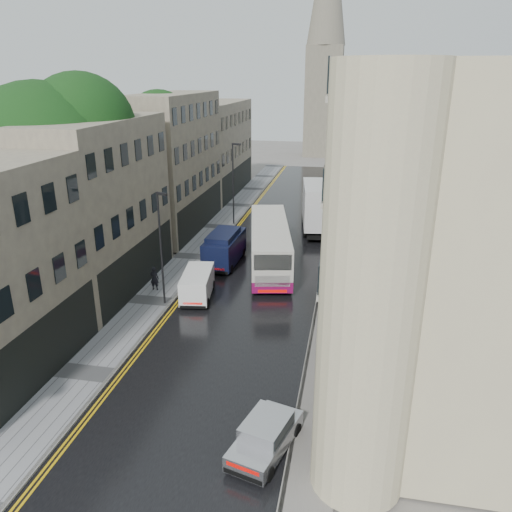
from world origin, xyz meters
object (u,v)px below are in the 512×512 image
(tree_near, at_px, (49,188))
(cream_bus, at_px, (253,261))
(silver_hatchback, at_px, (232,451))
(white_van, at_px, (181,293))
(navy_van, at_px, (205,254))
(pedestrian, at_px, (154,278))
(tree_far, at_px, (138,164))
(white_lorry, at_px, (305,212))
(lamp_post_near, at_px, (161,250))
(lamp_post_far, at_px, (233,184))

(tree_near, relative_size, cream_bus, 1.18)
(silver_hatchback, bearing_deg, white_van, 132.05)
(navy_van, height_order, pedestrian, navy_van)
(silver_hatchback, height_order, white_van, white_van)
(tree_far, relative_size, white_van, 3.11)
(white_van, relative_size, navy_van, 0.76)
(white_lorry, distance_m, lamp_post_near, 17.04)
(silver_hatchback, relative_size, pedestrian, 2.29)
(tree_near, height_order, tree_far, tree_near)
(silver_hatchback, bearing_deg, lamp_post_near, 135.93)
(white_van, height_order, lamp_post_near, lamp_post_near)
(silver_hatchback, bearing_deg, navy_van, 124.82)
(white_van, bearing_deg, tree_near, 164.44)
(tree_near, height_order, cream_bus, tree_near)
(lamp_post_near, bearing_deg, silver_hatchback, -36.95)
(navy_van, height_order, lamp_post_far, lamp_post_far)
(cream_bus, bearing_deg, navy_van, 149.40)
(cream_bus, bearing_deg, tree_far, 130.65)
(tree_far, height_order, silver_hatchback, tree_far)
(cream_bus, bearing_deg, white_lorry, 65.77)
(tree_near, xyz_separation_m, white_van, (8.78, -1.10, -6.02))
(tree_far, relative_size, lamp_post_far, 1.64)
(tree_near, xyz_separation_m, cream_bus, (12.40, 3.56, -5.32))
(tree_near, relative_size, silver_hatchback, 3.72)
(pedestrian, bearing_deg, white_lorry, -120.65)
(white_van, bearing_deg, white_lorry, 60.14)
(lamp_post_far, bearing_deg, tree_near, -102.95)
(navy_van, bearing_deg, lamp_post_far, 95.13)
(tree_near, xyz_separation_m, lamp_post_far, (7.80, 17.03, -3.03))
(navy_van, bearing_deg, tree_near, -148.45)
(lamp_post_near, height_order, lamp_post_far, lamp_post_far)
(white_van, bearing_deg, cream_bus, 43.77)
(tree_far, distance_m, white_lorry, 15.15)
(lamp_post_far, bearing_deg, tree_far, -140.07)
(tree_near, relative_size, white_van, 3.46)
(cream_bus, xyz_separation_m, white_van, (-3.62, -4.66, -0.70))
(pedestrian, relative_size, lamp_post_far, 0.21)
(tree_near, height_order, white_van, tree_near)
(white_van, xyz_separation_m, lamp_post_near, (-1.16, 0.11, 2.74))
(white_lorry, xyz_separation_m, white_van, (-6.08, -15.47, -1.36))
(tree_far, height_order, cream_bus, tree_far)
(white_van, relative_size, lamp_post_far, 0.53)
(silver_hatchback, bearing_deg, tree_far, 134.49)
(silver_hatchback, xyz_separation_m, lamp_post_near, (-7.38, 12.59, 2.94))
(tree_far, height_order, navy_van, tree_far)
(tree_near, distance_m, white_van, 10.70)
(navy_van, relative_size, pedestrian, 3.22)
(navy_van, xyz_separation_m, pedestrian, (-2.28, -4.08, -0.42))
(tree_far, bearing_deg, lamp_post_near, -62.39)
(tree_near, relative_size, lamp_post_far, 1.83)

